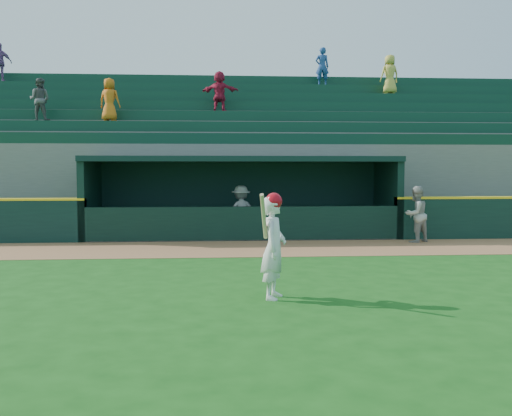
% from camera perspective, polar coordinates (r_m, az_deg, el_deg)
% --- Properties ---
extents(ground, '(120.00, 120.00, 0.00)m').
position_cam_1_polar(ground, '(10.16, 0.66, -7.97)').
color(ground, '#154C13').
rests_on(ground, ground).
extents(warning_track, '(40.00, 3.00, 0.01)m').
position_cam_1_polar(warning_track, '(14.97, -0.91, -4.07)').
color(warning_track, '#96623C').
rests_on(warning_track, ground).
extents(dugout_player_front, '(0.97, 0.90, 1.60)m').
position_cam_1_polar(dugout_player_front, '(16.78, 15.69, -0.62)').
color(dugout_player_front, '#A3A29D').
rests_on(dugout_player_front, ground).
extents(dugout_player_inside, '(1.14, 0.84, 1.58)m').
position_cam_1_polar(dugout_player_inside, '(17.42, -1.51, -0.33)').
color(dugout_player_inside, '#9E9D99').
rests_on(dugout_player_inside, ground).
extents(dugout, '(9.40, 2.80, 2.46)m').
position_cam_1_polar(dugout, '(17.94, -1.47, 1.61)').
color(dugout, '#63635E').
rests_on(dugout, ground).
extents(stands, '(34.50, 6.25, 7.16)m').
position_cam_1_polar(stands, '(22.49, -2.07, 4.74)').
color(stands, slate).
rests_on(stands, ground).
extents(batter_at_plate, '(0.56, 0.83, 1.73)m').
position_cam_1_polar(batter_at_plate, '(9.20, 1.78, -3.75)').
color(batter_at_plate, white).
rests_on(batter_at_plate, ground).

